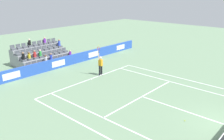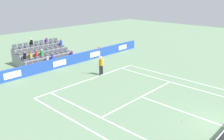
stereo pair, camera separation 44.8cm
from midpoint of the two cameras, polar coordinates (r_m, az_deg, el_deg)
line_baseline at (r=20.84m, az=-4.55°, el=-2.15°), size 10.97×0.10×0.01m
line_service at (r=17.48m, az=7.81°, el=-6.44°), size 8.23×0.10×0.01m
line_centre_service at (r=16.07m, az=17.25°, el=-9.49°), size 0.10×6.40×0.01m
line_singles_sideline_left at (r=14.38m, az=-0.46°, el=-12.07°), size 0.10×11.89×0.01m
line_singles_sideline_right at (r=20.55m, az=15.55°, el=-3.10°), size 0.10×11.89×0.01m
line_doubles_sideline_left at (r=13.56m, az=-4.57°, el=-14.18°), size 0.10×11.89×0.01m
line_doubles_sideline_right at (r=21.71m, az=17.25°, el=-2.10°), size 0.10×11.89×0.01m
line_centre_mark at (r=20.77m, az=-4.37°, el=-2.21°), size 0.10×0.20×0.01m
sponsor_barrier at (r=24.19m, az=-12.15°, el=1.70°), size 24.23×0.22×1.04m
tennis_player at (r=21.45m, az=-2.09°, el=1.28°), size 0.53×0.36×2.85m
stadium_stand at (r=26.53m, az=-15.84°, el=3.25°), size 5.58×3.80×2.58m
loose_tennis_ball at (r=14.86m, az=17.57°, el=-11.80°), size 0.07×0.07×0.07m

